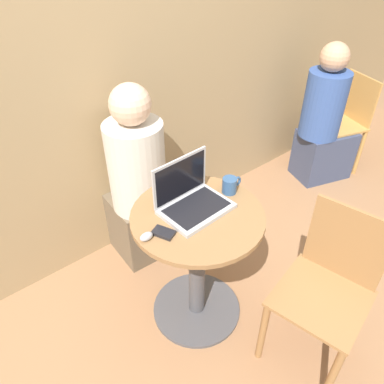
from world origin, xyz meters
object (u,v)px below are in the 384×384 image
object	(u,v)px
laptop	(191,198)
chair_empty	(327,289)
cell_phone	(164,233)
person_seated	(135,190)

from	to	relation	value
laptop	chair_empty	world-z (taller)	laptop
laptop	cell_phone	distance (m)	0.23
cell_phone	person_seated	size ratio (longest dim) A/B	0.10
cell_phone	chair_empty	xyz separation A→B (m)	(0.55, -0.55, -0.30)
cell_phone	person_seated	bearing A→B (deg)	69.70
chair_empty	person_seated	xyz separation A→B (m)	(-0.31, 1.19, 0.06)
laptop	cell_phone	bearing A→B (deg)	-162.21
chair_empty	person_seated	bearing A→B (deg)	104.62
laptop	cell_phone	size ratio (longest dim) A/B	2.94
laptop	chair_empty	distance (m)	0.78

